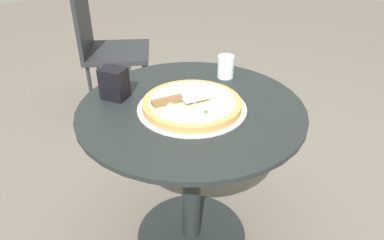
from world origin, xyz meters
name	(u,v)px	position (x,y,z in m)	size (l,w,h in m)	color
ground_plane	(191,235)	(0.00, 0.00, 0.00)	(10.00, 10.00, 0.00)	#675C55
patio_table	(191,153)	(0.00, 0.00, 0.48)	(0.84, 0.84, 0.69)	black
pizza_on_tray	(192,104)	(0.01, -0.01, 0.71)	(0.40, 0.40, 0.05)	silver
pizza_server	(180,98)	(0.00, -0.05, 0.75)	(0.10, 0.22, 0.02)	silver
drinking_cup	(226,67)	(-0.10, 0.27, 0.74)	(0.07, 0.07, 0.09)	silver
napkin_dispenser	(114,83)	(-0.24, -0.18, 0.75)	(0.09, 0.07, 0.12)	black
patio_chair_near	(104,42)	(-1.24, 0.30, 0.53)	(0.58, 0.58, 0.90)	#25262B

